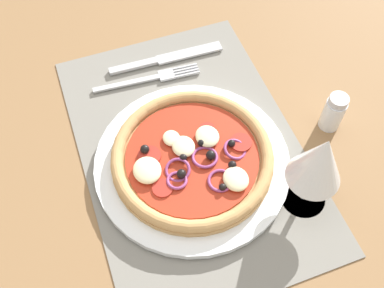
# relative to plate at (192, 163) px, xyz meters

# --- Properties ---
(ground_plane) EXTENTS (1.90, 1.40, 0.02)m
(ground_plane) POSITION_rel_plate_xyz_m (-0.03, 0.01, -0.02)
(ground_plane) COLOR olive
(placemat) EXTENTS (0.48, 0.32, 0.00)m
(placemat) POSITION_rel_plate_xyz_m (-0.03, 0.01, -0.01)
(placemat) COLOR slate
(placemat) RESTS_ON ground_plane
(plate) EXTENTS (0.29, 0.29, 0.01)m
(plate) POSITION_rel_plate_xyz_m (0.00, 0.00, 0.00)
(plate) COLOR white
(plate) RESTS_ON placemat
(pizza) EXTENTS (0.23, 0.23, 0.03)m
(pizza) POSITION_rel_plate_xyz_m (0.00, -0.00, 0.02)
(pizza) COLOR tan
(pizza) RESTS_ON plate
(fork) EXTENTS (0.03, 0.18, 0.00)m
(fork) POSITION_rel_plate_xyz_m (-0.18, -0.01, -0.00)
(fork) COLOR #B2B5BA
(fork) RESTS_ON placemat
(knife) EXTENTS (0.02, 0.20, 0.01)m
(knife) POSITION_rel_plate_xyz_m (-0.21, 0.03, -0.00)
(knife) COLOR #B2B5BA
(knife) RESTS_ON placemat
(wine_glass) EXTENTS (0.07, 0.07, 0.15)m
(wine_glass) POSITION_rel_plate_xyz_m (0.10, 0.13, 0.09)
(wine_glass) COLOR silver
(wine_glass) RESTS_ON ground_plane
(pepper_shaker) EXTENTS (0.03, 0.03, 0.07)m
(pepper_shaker) POSITION_rel_plate_xyz_m (0.00, 0.23, 0.02)
(pepper_shaker) COLOR silver
(pepper_shaker) RESTS_ON ground_plane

